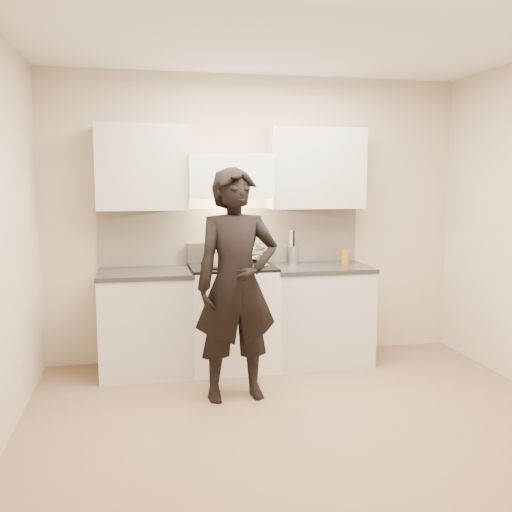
# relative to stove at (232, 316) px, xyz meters

# --- Properties ---
(ground_plane) EXTENTS (4.00, 4.00, 0.00)m
(ground_plane) POSITION_rel_stove_xyz_m (0.30, -1.42, -0.47)
(ground_plane) COLOR #856A4D
(room_shell) EXTENTS (4.04, 3.54, 2.70)m
(room_shell) POSITION_rel_stove_xyz_m (0.24, -1.05, 1.12)
(room_shell) COLOR beige
(room_shell) RESTS_ON ground
(stove) EXTENTS (0.76, 0.65, 0.96)m
(stove) POSITION_rel_stove_xyz_m (0.00, 0.00, 0.00)
(stove) COLOR white
(stove) RESTS_ON ground
(counter_right) EXTENTS (0.92, 0.67, 0.92)m
(counter_right) POSITION_rel_stove_xyz_m (0.83, 0.00, -0.01)
(counter_right) COLOR silver
(counter_right) RESTS_ON ground
(counter_left) EXTENTS (0.82, 0.67, 0.92)m
(counter_left) POSITION_rel_stove_xyz_m (-0.78, 0.00, -0.01)
(counter_left) COLOR silver
(counter_left) RESTS_ON ground
(wok) EXTENTS (0.35, 0.42, 0.28)m
(wok) POSITION_rel_stove_xyz_m (0.17, 0.14, 0.58)
(wok) COLOR #BCBCBC
(wok) RESTS_ON stove
(stock_pot) EXTENTS (0.31, 0.23, 0.15)m
(stock_pot) POSITION_rel_stove_xyz_m (-0.11, -0.11, 0.56)
(stock_pot) COLOR #BCBCBC
(stock_pot) RESTS_ON stove
(utensil_crock) EXTENTS (0.12, 0.12, 0.32)m
(utensil_crock) POSITION_rel_stove_xyz_m (0.61, 0.17, 0.54)
(utensil_crock) COLOR #A8A8AC
(utensil_crock) RESTS_ON counter_right
(spice_jar) EXTENTS (0.04, 0.04, 0.10)m
(spice_jar) POSITION_rel_stove_xyz_m (0.62, 0.17, 0.50)
(spice_jar) COLOR #E64F0E
(spice_jar) RESTS_ON counter_right
(oil_glass) EXTENTS (0.08, 0.08, 0.13)m
(oil_glass) POSITION_rel_stove_xyz_m (1.11, 0.06, 0.51)
(oil_glass) COLOR #A36310
(oil_glass) RESTS_ON counter_right
(person) EXTENTS (0.70, 0.50, 1.81)m
(person) POSITION_rel_stove_xyz_m (-0.09, -0.77, 0.43)
(person) COLOR black
(person) RESTS_ON ground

